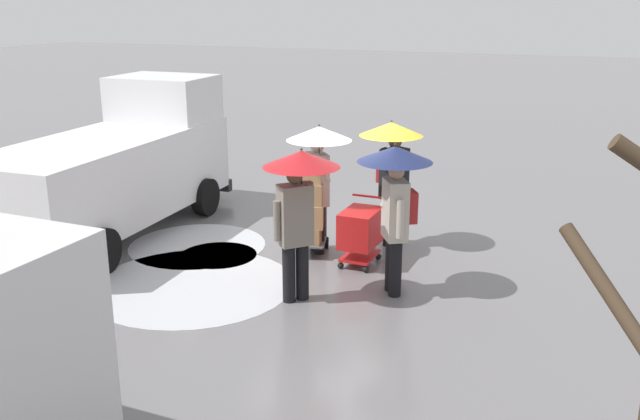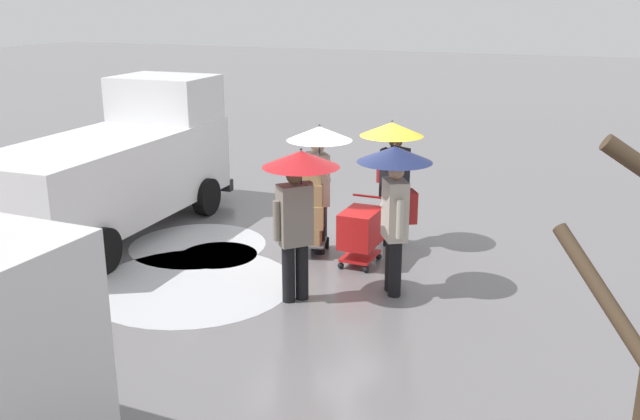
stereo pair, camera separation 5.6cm
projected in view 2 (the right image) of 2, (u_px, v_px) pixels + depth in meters
The scene contains 11 objects.
ground_plane at pixel (332, 251), 11.66m from camera, with size 90.00×90.00×0.00m, color slate.
slush_patch_near_cluster at pixel (198, 245), 11.94m from camera, with size 2.31×2.31×0.01m, color silver.
slush_patch_under_van at pixel (218, 255), 11.48m from camera, with size 1.27×1.27×0.01m, color #999BA0.
slush_patch_far_side at pixel (192, 284), 10.29m from camera, with size 3.00×3.00×0.01m, color silver.
cargo_van_parked_right at pixel (118, 166), 12.40m from camera, with size 2.35×5.41×2.60m.
shopping_cart_vendor at pixel (361, 230), 10.92m from camera, with size 0.58×0.83×1.02m.
hand_dolly_boxes at pixel (311, 207), 11.29m from camera, with size 0.68×0.81×1.50m.
pedestrian_pink_side at pixel (393, 155), 11.50m from camera, with size 1.04×1.04×2.15m.
pedestrian_black_side at pixel (395, 186), 9.60m from camera, with size 1.04×1.04×2.15m.
pedestrian_white_side at pixel (319, 159), 11.14m from camera, with size 1.04×1.04×2.15m.
pedestrian_far_side at pixel (298, 190), 9.34m from camera, with size 1.04×1.04×2.15m.
Camera 2 is at (-4.01, 10.20, 4.03)m, focal length 39.37 mm.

